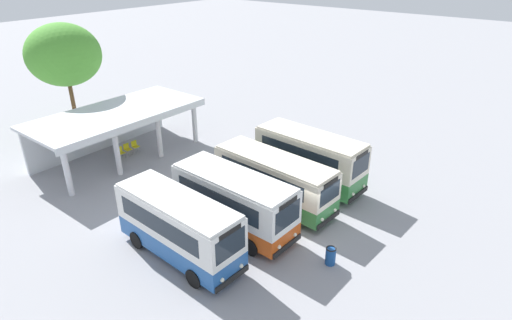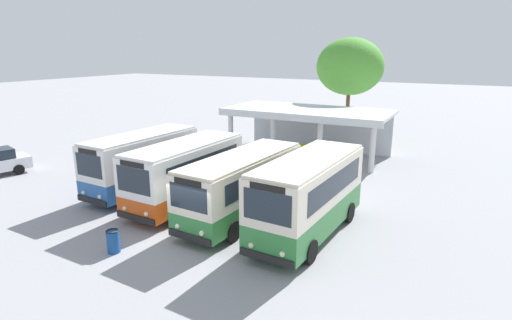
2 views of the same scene
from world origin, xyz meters
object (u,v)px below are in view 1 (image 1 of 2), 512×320
object	(u,v)px
waiting_chair_second_from_end	(127,148)
litter_bin_apron	(331,256)
city_bus_middle_cream	(274,178)
waiting_chair_middle_seat	(135,145)
city_bus_second_in_row	(234,200)
city_bus_fourth_amber	(310,157)
waiting_chair_end_by_column	(120,152)
city_bus_nearest_orange	(179,225)

from	to	relation	value
waiting_chair_second_from_end	litter_bin_apron	size ratio (longest dim) A/B	0.96
city_bus_middle_cream	litter_bin_apron	xyz separation A→B (m)	(-2.66, -5.22, -1.19)
waiting_chair_second_from_end	waiting_chair_middle_seat	world-z (taller)	same
city_bus_middle_cream	waiting_chair_middle_seat	bearing A→B (deg)	92.68
city_bus_second_in_row	litter_bin_apron	xyz separation A→B (m)	(0.62, -5.37, -1.28)
city_bus_middle_cream	litter_bin_apron	size ratio (longest dim) A/B	8.43
city_bus_fourth_amber	waiting_chair_second_from_end	bearing A→B (deg)	109.97
waiting_chair_end_by_column	waiting_chair_second_from_end	bearing A→B (deg)	10.12
city_bus_nearest_orange	waiting_chair_second_from_end	distance (m)	12.69
city_bus_middle_cream	waiting_chair_end_by_column	bearing A→B (deg)	98.90
city_bus_nearest_orange	city_bus_fourth_amber	bearing A→B (deg)	-5.50
city_bus_second_in_row	litter_bin_apron	size ratio (longest dim) A/B	7.76
city_bus_middle_cream	litter_bin_apron	bearing A→B (deg)	-116.96
city_bus_second_in_row	waiting_chair_second_from_end	size ratio (longest dim) A/B	8.12
city_bus_nearest_orange	city_bus_middle_cream	distance (m)	6.59
waiting_chair_end_by_column	city_bus_second_in_row	bearing A→B (deg)	-96.75
city_bus_nearest_orange	waiting_chair_end_by_column	xyz separation A→B (m)	(4.68, 11.33, -1.23)
waiting_chair_second_from_end	litter_bin_apron	bearing A→B (deg)	-94.73
waiting_chair_end_by_column	waiting_chair_middle_seat	world-z (taller)	same
city_bus_second_in_row	waiting_chair_end_by_column	size ratio (longest dim) A/B	8.12
city_bus_fourth_amber	waiting_chair_middle_seat	world-z (taller)	city_bus_fourth_amber
waiting_chair_end_by_column	litter_bin_apron	xyz separation A→B (m)	(-0.78, -17.22, -0.07)
waiting_chair_end_by_column	litter_bin_apron	world-z (taller)	litter_bin_apron
litter_bin_apron	city_bus_middle_cream	bearing A→B (deg)	63.04
waiting_chair_end_by_column	litter_bin_apron	distance (m)	17.23
city_bus_fourth_amber	waiting_chair_end_by_column	xyz separation A→B (m)	(-5.16, 12.27, -1.30)
waiting_chair_end_by_column	city_bus_middle_cream	bearing A→B (deg)	-81.10
city_bus_second_in_row	city_bus_middle_cream	xyz separation A→B (m)	(3.28, -0.14, -0.09)
city_bus_nearest_orange	litter_bin_apron	distance (m)	7.18
city_bus_second_in_row	waiting_chair_end_by_column	world-z (taller)	city_bus_second_in_row
city_bus_second_in_row	waiting_chair_middle_seat	xyz separation A→B (m)	(2.71, 11.94, -1.21)
litter_bin_apron	city_bus_nearest_orange	bearing A→B (deg)	123.54
waiting_chair_middle_seat	litter_bin_apron	xyz separation A→B (m)	(-2.09, -17.31, -0.07)
city_bus_second_in_row	waiting_chair_second_from_end	bearing A→B (deg)	80.24
waiting_chair_second_from_end	waiting_chair_end_by_column	bearing A→B (deg)	-169.88
city_bus_second_in_row	waiting_chair_middle_seat	bearing A→B (deg)	77.20
city_bus_nearest_orange	waiting_chair_middle_seat	xyz separation A→B (m)	(5.99, 11.42, -1.23)
city_bus_nearest_orange	waiting_chair_end_by_column	distance (m)	12.32
waiting_chair_second_from_end	waiting_chair_middle_seat	xyz separation A→B (m)	(0.66, -0.03, 0.00)
city_bus_nearest_orange	city_bus_fourth_amber	distance (m)	9.89
city_bus_fourth_amber	litter_bin_apron	world-z (taller)	city_bus_fourth_amber
waiting_chair_middle_seat	city_bus_nearest_orange	bearing A→B (deg)	-117.70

